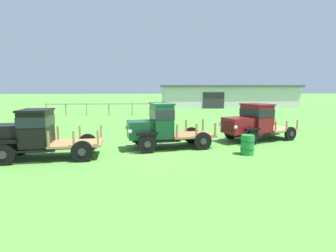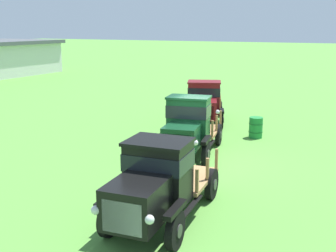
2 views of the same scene
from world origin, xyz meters
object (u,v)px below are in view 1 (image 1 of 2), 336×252
Objects in this scene: vintage_truck_foreground_near at (33,133)px; vintage_truck_second_in_line at (160,126)px; farm_shed at (226,96)px; vintage_truck_midrow_center at (253,122)px; oil_drum_beside_row at (247,145)px.

vintage_truck_foreground_near is 1.05× the size of vintage_truck_second_in_line.
farm_shed is 4.32× the size of vintage_truck_midrow_center.
oil_drum_beside_row is (-1.49, -3.12, -0.67)m from vintage_truck_midrow_center.
vintage_truck_second_in_line is at bearing -163.85° from vintage_truck_midrow_center.
oil_drum_beside_row is at bearing -104.35° from farm_shed.
vintage_truck_foreground_near is 9.60m from oil_drum_beside_row.
oil_drum_beside_row is (9.58, 0.11, -0.68)m from vintage_truck_foreground_near.
vintage_truck_midrow_center reaches higher than oil_drum_beside_row.
vintage_truck_second_in_line reaches higher than vintage_truck_midrow_center.
farm_shed is 4.30× the size of vintage_truck_foreground_near.
vintage_truck_foreground_near is at bearing -163.72° from vintage_truck_midrow_center.
vintage_truck_foreground_near reaches higher than oil_drum_beside_row.
vintage_truck_second_in_line is 0.95× the size of vintage_truck_midrow_center.
vintage_truck_midrow_center is 3.53m from oil_drum_beside_row.
vintage_truck_midrow_center is at bearing 64.45° from oil_drum_beside_row.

